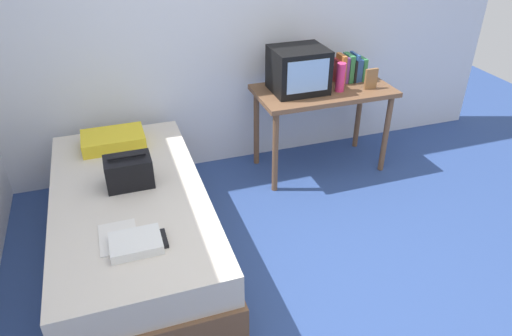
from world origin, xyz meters
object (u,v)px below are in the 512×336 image
magazine (118,237)px  folded_towel (136,243)px  pillow (113,140)px  water_bottle (341,77)px  picture_frame (371,79)px  book_row (349,69)px  remote_dark (163,239)px  bed (134,226)px  desk (323,99)px  handbag (129,172)px  tv (298,70)px

magazine → folded_towel: size_ratio=1.04×
pillow → folded_towel: pillow is taller
water_bottle → picture_frame: bearing=-7.9°
book_row → picture_frame: book_row is taller
remote_dark → water_bottle: bearing=34.8°
book_row → folded_towel: 2.46m
bed → remote_dark: bearing=-75.7°
desk → pillow: desk is taller
handbag → folded_towel: handbag is taller
tv → folded_towel: size_ratio=1.57×
water_bottle → book_row: 0.27m
desk → picture_frame: bearing=-18.9°
picture_frame → handbag: bearing=-166.6°
pillow → remote_dark: 1.24m
desk → magazine: size_ratio=4.00×
tv → remote_dark: bearing=-136.4°
tv → book_row: bearing=8.0°
book_row → folded_towel: (-2.02, -1.37, -0.31)m
pillow → magazine: bearing=-93.1°
handbag → water_bottle: bearing=16.5°
magazine → folded_towel: (0.09, -0.11, 0.02)m
water_bottle → folded_towel: water_bottle is taller
tv → magazine: size_ratio=1.52×
tv → water_bottle: 0.35m
bed → water_bottle: bearing=18.8°
handbag → tv: bearing=23.9°
book_row → remote_dark: size_ratio=1.68×
handbag → folded_towel: size_ratio=1.07×
water_bottle → book_row: book_row is taller
desk → pillow: size_ratio=2.52×
tv → remote_dark: (-1.35, -1.29, -0.40)m
handbag → remote_dark: handbag is taller
tv → pillow: size_ratio=0.96×
water_bottle → handbag: 1.89m
pillow → folded_towel: (0.03, -1.24, -0.02)m
bed → folded_towel: 0.63m
remote_dark → picture_frame: bearing=30.1°
remote_dark → book_row: bearing=36.1°
bed → book_row: 2.25m
book_row → remote_dark: (-1.87, -1.36, -0.33)m
magazine → remote_dark: (0.24, -0.10, 0.01)m
desk → handbag: bearing=-159.9°
folded_towel → water_bottle: bearing=32.8°
magazine → bed: bearing=77.8°
remote_dark → folded_towel: folded_towel is taller
pillow → picture_frame: bearing=-2.6°
water_bottle → folded_towel: 2.20m
tv → bed: bearing=-153.7°
folded_towel → handbag: bearing=86.7°
pillow → book_row: bearing=3.7°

